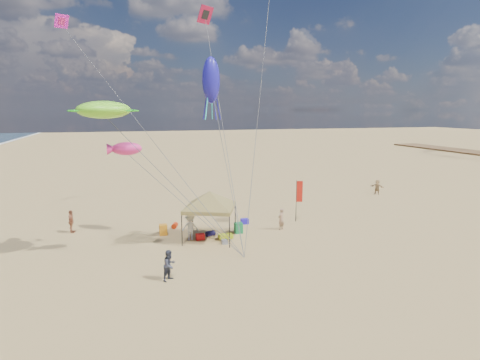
{
  "coord_description": "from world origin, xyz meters",
  "views": [
    {
      "loc": [
        -6.77,
        -19.67,
        8.17
      ],
      "look_at": [
        0.0,
        3.0,
        4.0
      ],
      "focal_mm": 29.78,
      "sensor_mm": 36.0,
      "label": 1
    }
  ],
  "objects": [
    {
      "name": "crate_grey",
      "position": [
        -0.96,
        3.12,
        0.14
      ],
      "size": [
        0.34,
        0.3,
        0.28
      ],
      "primitive_type": "cube",
      "color": "slate",
      "rests_on": "ground"
    },
    {
      "name": "beach_cart",
      "position": [
        -0.65,
        4.04,
        0.2
      ],
      "size": [
        0.9,
        0.5,
        0.24
      ],
      "primitive_type": "cube",
      "color": "#CBE219",
      "rests_on": "ground"
    },
    {
      "name": "bag_orange",
      "position": [
        -3.46,
        7.45,
        0.18
      ],
      "size": [
        0.54,
        0.69,
        0.36
      ],
      "primitive_type": "cylinder",
      "rotation": [
        0.0,
        1.57,
        1.22
      ],
      "color": "red",
      "rests_on": "ground"
    },
    {
      "name": "person_near_c",
      "position": [
        -2.85,
        4.53,
        0.85
      ],
      "size": [
        1.15,
        0.73,
        1.7
      ],
      "primitive_type": "imported",
      "rotation": [
        0.0,
        0.0,
        3.05
      ],
      "color": "silver",
      "rests_on": "ground"
    },
    {
      "name": "stunt_kite_red",
      "position": [
        -0.03,
        12.28,
        15.44
      ],
      "size": [
        1.44,
        1.25,
        1.23
      ],
      "primitive_type": "cube",
      "rotation": [
        0.44,
        0.0,
        0.59
      ],
      "color": "#C2133F",
      "rests_on": "ground"
    },
    {
      "name": "bag_navy",
      "position": [
        -1.46,
        4.92,
        0.18
      ],
      "size": [
        0.69,
        0.54,
        0.36
      ],
      "primitive_type": "cylinder",
      "rotation": [
        0.0,
        1.57,
        0.35
      ],
      "color": "#100C38",
      "rests_on": "ground"
    },
    {
      "name": "person_near_a",
      "position": [
        3.53,
        4.92,
        0.76
      ],
      "size": [
        0.66,
        0.6,
        1.52
      ],
      "primitive_type": "imported",
      "rotation": [
        0.0,
        0.0,
        3.7
      ],
      "color": "tan",
      "rests_on": "ground"
    },
    {
      "name": "person_far_c",
      "position": [
        17.07,
        13.12,
        0.73
      ],
      "size": [
        1.18,
        1.34,
        1.47
      ],
      "primitive_type": "imported",
      "rotation": [
        0.0,
        0.0,
        5.38
      ],
      "color": "tan",
      "rests_on": "ground"
    },
    {
      "name": "stunt_kite_pink",
      "position": [
        -10.64,
        14.53,
        14.78
      ],
      "size": [
        1.12,
        0.93,
        0.95
      ],
      "primitive_type": "cube",
      "rotation": [
        0.44,
        0.0,
        0.54
      ],
      "color": "#FF20D8",
      "rests_on": "ground"
    },
    {
      "name": "fish_kite",
      "position": [
        -6.5,
        2.53,
        6.12
      ],
      "size": [
        1.7,
        1.03,
        0.71
      ],
      "primitive_type": "ellipsoid",
      "rotation": [
        0.0,
        0.0,
        -0.15
      ],
      "color": "#FF2E91",
      "rests_on": "ground"
    },
    {
      "name": "chair_yellow",
      "position": [
        -4.39,
        6.11,
        0.35
      ],
      "size": [
        0.5,
        0.5,
        0.7
      ],
      "primitive_type": "cube",
      "color": "orange",
      "rests_on": "ground"
    },
    {
      "name": "person_far_a",
      "position": [
        -10.27,
        8.34,
        0.78
      ],
      "size": [
        0.44,
        0.94,
        1.56
      ],
      "primitive_type": "imported",
      "rotation": [
        0.0,
        0.0,
        1.51
      ],
      "color": "#9B593B",
      "rests_on": "ground"
    },
    {
      "name": "chair_green",
      "position": [
        0.51,
        5.06,
        0.35
      ],
      "size": [
        0.5,
        0.5,
        0.7
      ],
      "primitive_type": "cube",
      "color": "#16793B",
      "rests_on": "ground"
    },
    {
      "name": "ground",
      "position": [
        0.0,
        0.0,
        0.0
      ],
      "size": [
        280.0,
        280.0,
        0.0
      ],
      "primitive_type": "plane",
      "color": "tan",
      "rests_on": "ground"
    },
    {
      "name": "person_near_b",
      "position": [
        -4.82,
        -1.21,
        0.76
      ],
      "size": [
        0.94,
        0.93,
        1.52
      ],
      "primitive_type": "imported",
      "rotation": [
        0.0,
        0.0,
        0.73
      ],
      "color": "#323645",
      "rests_on": "ground"
    },
    {
      "name": "squid_kite",
      "position": [
        -1.44,
        4.25,
        9.93
      ],
      "size": [
        1.28,
        1.28,
        2.75
      ],
      "primitive_type": "ellipsoid",
      "rotation": [
        0.0,
        0.0,
        -0.25
      ],
      "color": "#211BA9",
      "rests_on": "ground"
    },
    {
      "name": "turtle_kite",
      "position": [
        -7.56,
        2.23,
        8.18
      ],
      "size": [
        3.33,
        3.01,
        0.91
      ],
      "primitive_type": "ellipsoid",
      "rotation": [
        0.0,
        0.0,
        0.37
      ],
      "color": "#7FF829",
      "rests_on": "ground"
    },
    {
      "name": "feather_flag",
      "position": [
        5.54,
        6.49,
        2.08
      ],
      "size": [
        0.47,
        0.12,
        3.11
      ],
      "color": "black",
      "rests_on": "ground"
    },
    {
      "name": "cooler_red",
      "position": [
        -2.24,
        4.39,
        0.19
      ],
      "size": [
        0.54,
        0.38,
        0.38
      ],
      "primitive_type": "cube",
      "color": "red",
      "rests_on": "ground"
    },
    {
      "name": "cooler_blue",
      "position": [
        1.55,
        7.01,
        0.19
      ],
      "size": [
        0.54,
        0.38,
        0.38
      ],
      "primitive_type": "cube",
      "color": "#2416BA",
      "rests_on": "ground"
    },
    {
      "name": "canopy_tent",
      "position": [
        -1.61,
        4.32,
        3.02
      ],
      "size": [
        5.42,
        5.42,
        3.63
      ],
      "color": "black",
      "rests_on": "ground"
    }
  ]
}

